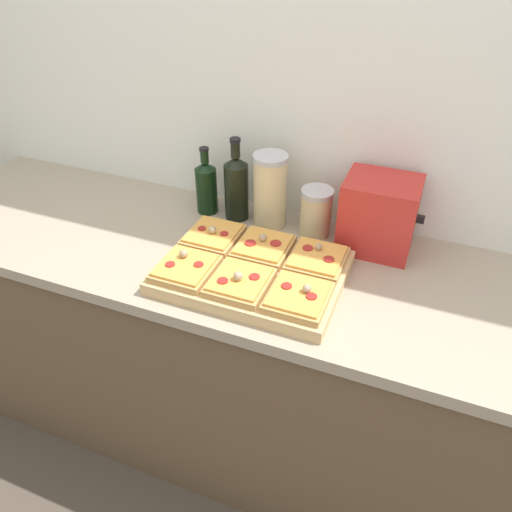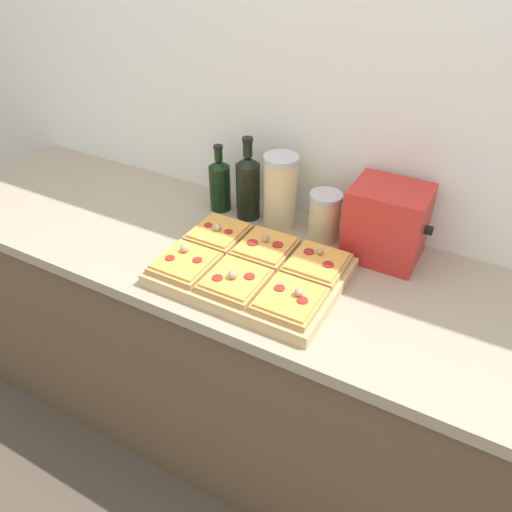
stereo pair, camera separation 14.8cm
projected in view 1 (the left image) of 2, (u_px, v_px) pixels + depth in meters
ground_plane at (242, 511)px, 1.86m from camera, size 12.00×12.00×0.00m
wall_back at (316, 127)px, 1.64m from camera, size 6.00×0.06×2.50m
kitchen_counter at (274, 365)px, 1.83m from camera, size 2.63×0.67×0.94m
cutting_board at (252, 272)px, 1.48m from camera, size 0.53×0.39×0.04m
pizza_slice_back_left at (213, 235)px, 1.58m from camera, size 0.16×0.17×0.05m
pizza_slice_back_center at (263, 247)px, 1.53m from camera, size 0.16×0.17×0.05m
pizza_slice_back_right at (317, 259)px, 1.48m from camera, size 0.16×0.17×0.05m
pizza_slice_front_left at (186, 268)px, 1.45m from camera, size 0.16×0.17×0.05m
pizza_slice_front_center at (240, 281)px, 1.39m from camera, size 0.16×0.17×0.05m
pizza_slice_front_right at (298, 296)px, 1.34m from camera, size 0.16×0.17×0.05m
olive_oil_bottle at (206, 186)px, 1.75m from camera, size 0.08×0.08×0.24m
wine_bottle at (236, 186)px, 1.71m from camera, size 0.08×0.08×0.30m
grain_jar_tall at (270, 191)px, 1.67m from camera, size 0.12×0.12×0.26m
grain_jar_short at (316, 212)px, 1.64m from camera, size 0.11×0.11×0.16m
toaster_oven at (379, 215)px, 1.56m from camera, size 0.25×0.19×0.24m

